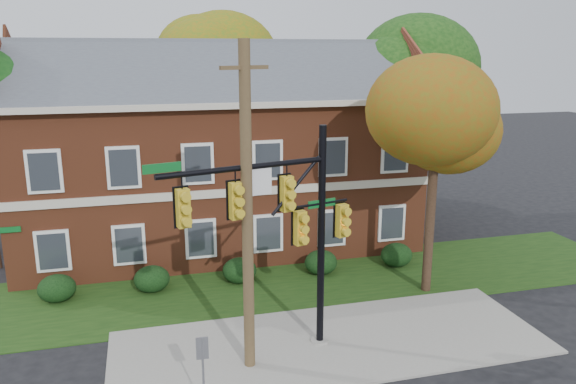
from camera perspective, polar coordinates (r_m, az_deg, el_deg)
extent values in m
plane|color=black|center=(18.12, 5.49, -16.59)|extent=(120.00, 120.00, 0.00)
cube|color=gray|center=(18.91, 4.41, -15.01)|extent=(14.00, 5.00, 0.08)
cube|color=#193811|center=(23.21, 0.31, -9.27)|extent=(30.00, 6.00, 0.04)
cube|color=brown|center=(27.41, -7.01, 1.93)|extent=(18.00, 8.00, 7.00)
cube|color=beige|center=(26.88, -7.24, 9.50)|extent=(18.80, 8.80, 0.24)
cube|color=beige|center=(23.52, -5.64, -0.06)|extent=(18.00, 0.12, 0.35)
ellipsoid|color=black|center=(23.23, -22.43, -9.03)|extent=(1.40, 1.26, 1.05)
ellipsoid|color=black|center=(22.97, -13.67, -8.58)|extent=(1.40, 1.26, 1.05)
ellipsoid|color=black|center=(23.25, -4.95, -7.93)|extent=(1.40, 1.26, 1.05)
ellipsoid|color=black|center=(24.04, 3.36, -7.15)|extent=(1.40, 1.26, 1.05)
ellipsoid|color=black|center=(25.29, 10.96, -6.29)|extent=(1.40, 1.26, 1.05)
cylinder|color=black|center=(22.29, 14.23, -2.89)|extent=(0.36, 0.36, 5.76)
ellipsoid|color=#983C0D|center=(21.54, 14.81, 6.31)|extent=(4.25, 4.25, 3.60)
ellipsoid|color=#983C0D|center=(21.47, 16.87, 7.76)|extent=(3.50, 3.50, 3.00)
cylinder|color=black|center=(31.70, 12.84, 3.38)|extent=(0.36, 0.36, 7.04)
ellipsoid|color=#0F360E|center=(31.20, 13.29, 11.34)|extent=(5.95, 5.95, 5.04)
ellipsoid|color=#0F360E|center=(31.15, 15.27, 12.32)|extent=(4.90, 4.90, 4.20)
cylinder|color=black|center=(35.28, -7.24, 5.21)|extent=(0.36, 0.36, 7.68)
ellipsoid|color=#A3620E|center=(34.87, -7.48, 13.03)|extent=(6.46, 6.46, 5.47)
ellipsoid|color=#A3620E|center=(34.44, -5.77, 14.06)|extent=(5.32, 5.32, 4.56)
cylinder|color=gray|center=(18.86, 3.24, -14.94)|extent=(0.57, 0.57, 0.16)
cylinder|color=black|center=(17.44, 3.39, -4.88)|extent=(0.27, 0.27, 7.13)
cylinder|color=black|center=(15.56, -4.37, 2.50)|extent=(4.97, 1.45, 0.16)
cylinder|color=black|center=(17.09, 3.45, -1.17)|extent=(1.79, 0.55, 0.08)
cube|color=gold|center=(15.11, -10.61, -1.63)|extent=(0.51, 0.41, 1.18)
cube|color=gold|center=(15.65, -5.32, -0.90)|extent=(0.51, 0.41, 1.18)
cube|color=gold|center=(16.36, -0.12, -0.18)|extent=(0.51, 0.41, 1.18)
cube|color=silver|center=(15.88, -2.68, 1.07)|extent=(0.60, 0.20, 0.76)
cube|color=#0B5A20|center=(14.70, -12.68, 2.40)|extent=(1.00, 0.30, 0.24)
cube|color=gold|center=(16.89, 1.24, -3.67)|extent=(0.51, 0.41, 1.18)
cube|color=gold|center=(17.69, 5.50, -2.91)|extent=(0.51, 0.41, 1.18)
cube|color=#0B5A20|center=(17.09, 3.45, -1.17)|extent=(0.95, 0.29, 0.23)
cylinder|color=brown|center=(15.79, -4.17, -2.30)|extent=(0.42, 0.42, 9.56)
cube|color=brown|center=(15.15, -4.45, 12.50)|extent=(1.41, 0.67, 0.11)
cylinder|color=slate|center=(15.40, -8.59, -17.98)|extent=(0.06, 0.06, 2.18)
cube|color=slate|center=(15.00, -8.71, -15.41)|extent=(0.32, 0.05, 0.61)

